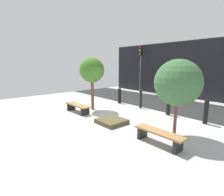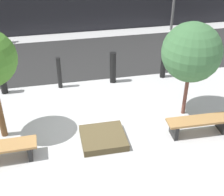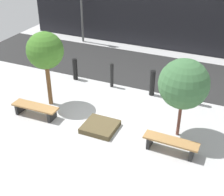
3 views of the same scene
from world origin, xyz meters
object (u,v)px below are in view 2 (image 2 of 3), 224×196
at_px(bench_right, 199,123).
at_px(bollard_center, 113,68).
at_px(bollard_right, 164,63).
at_px(tree_behind_right_bench, 192,52).
at_px(bollard_far_left, 2,80).
at_px(planter_bed, 103,138).
at_px(bollard_left, 59,73).

bearing_deg(bench_right, bollard_center, 117.95).
relative_size(bollard_center, bollard_right, 1.03).
height_order(tree_behind_right_bench, bollard_center, tree_behind_right_bench).
height_order(bench_right, bollard_far_left, bollard_far_left).
relative_size(bench_right, bollard_center, 1.58).
height_order(tree_behind_right_bench, bollard_right, tree_behind_right_bench).
bearing_deg(tree_behind_right_bench, bollard_center, 125.67).
bearing_deg(planter_bed, bollard_center, 73.52).
height_order(planter_bed, bollard_right, bollard_right).
height_order(bollard_far_left, bollard_right, bollard_right).
xyz_separation_m(tree_behind_right_bench, bollard_far_left, (-5.12, 2.22, -1.41)).
distance_m(bollard_center, bollard_right, 1.76).
height_order(tree_behind_right_bench, bollard_far_left, tree_behind_right_bench).
distance_m(bollard_far_left, bollard_left, 1.76).
xyz_separation_m(tree_behind_right_bench, bollard_center, (-1.60, 2.22, -1.35)).
bearing_deg(bollard_right, bollard_center, 180.00).
height_order(tree_behind_right_bench, bollard_left, tree_behind_right_bench).
distance_m(tree_behind_right_bench, bollard_right, 2.62).
height_order(bench_right, tree_behind_right_bench, tree_behind_right_bench).
height_order(bench_right, bollard_right, bollard_right).
distance_m(planter_bed, bollard_far_left, 4.00).
height_order(bollard_left, bollard_right, bollard_left).
bearing_deg(planter_bed, bench_right, -4.61).
xyz_separation_m(planter_bed, bollard_left, (-0.88, 2.98, 0.44)).
xyz_separation_m(planter_bed, bollard_right, (2.64, 2.98, 0.43)).
relative_size(bollard_left, bollard_right, 1.02).
distance_m(bench_right, tree_behind_right_bench, 1.84).
bearing_deg(bollard_left, bollard_right, 0.00).
xyz_separation_m(bench_right, planter_bed, (-2.48, 0.20, -0.23)).
bearing_deg(bollard_left, bollard_far_left, 180.00).
xyz_separation_m(bench_right, bollard_center, (-1.60, 3.18, 0.21)).
bearing_deg(bollard_left, bench_right, -43.43).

